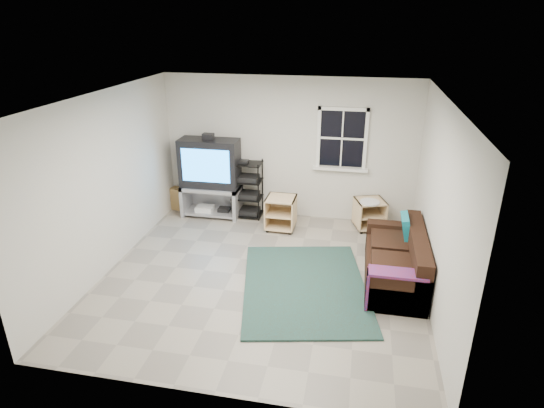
% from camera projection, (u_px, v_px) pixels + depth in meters
% --- Properties ---
extents(room, '(4.60, 4.62, 4.60)m').
position_uv_depth(room, '(342.00, 143.00, 7.99)').
color(room, gray).
rests_on(room, ground).
extents(tv_unit, '(1.08, 0.54, 1.59)m').
position_uv_depth(tv_unit, '(210.00, 171.00, 8.41)').
color(tv_unit, '#9E9EA6').
rests_on(tv_unit, ground).
extents(av_rack, '(0.55, 0.40, 1.10)m').
position_uv_depth(av_rack, '(247.00, 193.00, 8.51)').
color(av_rack, black).
rests_on(av_rack, ground).
extents(side_table_left, '(0.51, 0.51, 0.60)m').
position_uv_depth(side_table_left, '(281.00, 211.00, 8.09)').
color(side_table_left, '#DEBA88').
rests_on(side_table_left, ground).
extents(side_table_right, '(0.62, 0.62, 0.57)m').
position_uv_depth(side_table_right, '(369.00, 212.00, 8.09)').
color(side_table_right, '#DEBA88').
rests_on(side_table_right, ground).
extents(sofa, '(0.79, 1.79, 0.82)m').
position_uv_depth(sofa, '(397.00, 262.00, 6.48)').
color(sofa, black).
rests_on(sofa, ground).
extents(shag_rug, '(2.13, 2.62, 0.03)m').
position_uv_depth(shag_rug, '(305.00, 286.00, 6.41)').
color(shag_rug, black).
rests_on(shag_rug, ground).
extents(paper_bag, '(0.35, 0.27, 0.44)m').
position_uv_depth(paper_bag, '(179.00, 199.00, 8.92)').
color(paper_bag, olive).
rests_on(paper_bag, ground).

